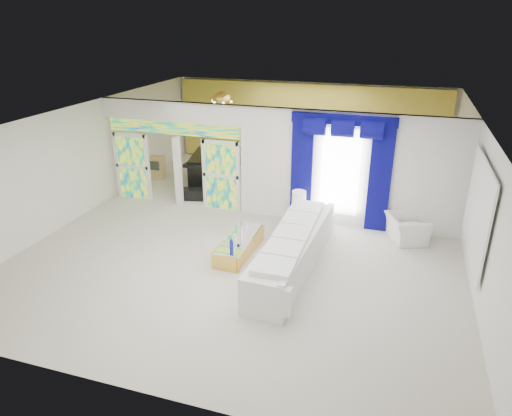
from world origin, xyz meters
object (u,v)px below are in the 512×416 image
(coffee_table, at_px, (239,246))
(console_table, at_px, (309,221))
(grand_piano, at_px, (216,169))
(armchair, at_px, (406,229))
(white_sofa, at_px, (293,252))

(coffee_table, height_order, console_table, console_table)
(grand_piano, bearing_deg, armchair, -35.84)
(coffee_table, xyz_separation_m, armchair, (3.70, 1.90, 0.12))
(coffee_table, distance_m, console_table, 2.27)
(white_sofa, height_order, coffee_table, white_sofa)
(console_table, bearing_deg, coffee_table, -124.37)
(console_table, xyz_separation_m, armchair, (2.42, 0.02, 0.11))
(armchair, distance_m, grand_piano, 6.64)
(console_table, bearing_deg, armchair, 0.58)
(console_table, bearing_deg, white_sofa, -88.13)
(console_table, xyz_separation_m, grand_piano, (-3.70, 2.61, 0.27))
(coffee_table, relative_size, grand_piano, 0.93)
(white_sofa, distance_m, armchair, 3.21)
(white_sofa, distance_m, grand_piano, 6.09)
(coffee_table, relative_size, console_table, 1.41)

